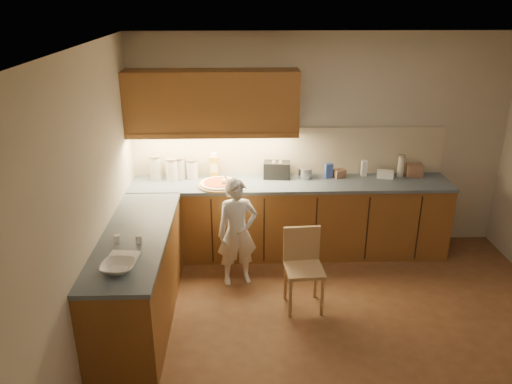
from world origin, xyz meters
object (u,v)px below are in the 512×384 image
pizza_on_board (219,184)px  wooden_chair (303,262)px  oil_jug (214,166)px  toaster (277,170)px  child (237,232)px

pizza_on_board → wooden_chair: (0.86, -1.02, -0.46)m
oil_jug → toaster: bearing=-2.7°
pizza_on_board → child: bearing=-70.2°
wooden_chair → child: bearing=141.8°
wooden_chair → toaster: 1.38m
toaster → child: bearing=-113.9°
child → wooden_chair: bearing=-46.4°
pizza_on_board → toaster: toaster is taller
wooden_chair → oil_jug: bearing=121.6°
child → toaster: bearing=47.4°
child → oil_jug: oil_jug is taller
pizza_on_board → wooden_chair: size_ratio=0.60×
pizza_on_board → wooden_chair: 1.41m
pizza_on_board → oil_jug: size_ratio=1.60×
wooden_chair → oil_jug: size_ratio=2.67×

